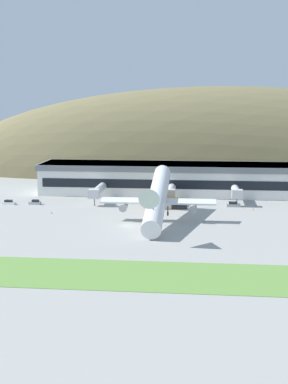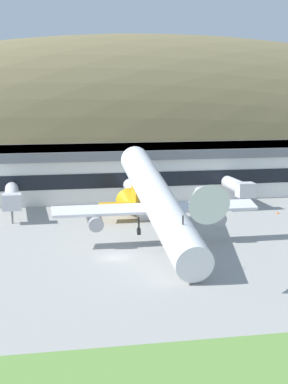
{
  "view_description": "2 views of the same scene",
  "coord_description": "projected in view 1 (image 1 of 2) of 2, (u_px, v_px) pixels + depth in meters",
  "views": [
    {
      "loc": [
        18.68,
        -138.65,
        33.28
      ],
      "look_at": [
        3.6,
        6.97,
        8.11
      ],
      "focal_mm": 50.0,
      "sensor_mm": 36.0,
      "label": 1
    },
    {
      "loc": [
        -13.84,
        -88.11,
        24.52
      ],
      "look_at": [
        5.9,
        7.96,
        8.05
      ],
      "focal_mm": 60.0,
      "sensor_mm": 36.0,
      "label": 2
    }
  ],
  "objects": [
    {
      "name": "cargo_airplane",
      "position": [
        158.0,
        198.0,
        147.2
      ],
      "size": [
        32.06,
        52.35,
        15.76
      ],
      "color": "silver"
    },
    {
      "name": "fuel_truck",
      "position": [
        176.0,
        204.0,
        166.33
      ],
      "size": [
        7.13,
        2.31,
        3.08
      ],
      "color": "silver",
      "rests_on": "ground_plane"
    },
    {
      "name": "terminal_building",
      "position": [
        169.0,
        177.0,
        191.55
      ],
      "size": [
        92.71,
        20.24,
        10.99
      ],
      "color": "white",
      "rests_on": "ground_plane"
    },
    {
      "name": "grass_strip_foreground",
      "position": [
        100.0,
        274.0,
        103.63
      ],
      "size": [
        337.69,
        18.32,
        0.08
      ],
      "primitive_type": "cube",
      "color": "#669342",
      "rests_on": "ground_plane"
    },
    {
      "name": "service_car_2",
      "position": [
        233.0,
        205.0,
        169.24
      ],
      "size": [
        4.36,
        1.81,
        1.6
      ],
      "color": "#999EA3",
      "rests_on": "ground_plane"
    },
    {
      "name": "jetway_0",
      "position": [
        98.0,
        191.0,
        175.63
      ],
      "size": [
        3.38,
        17.07,
        5.43
      ],
      "color": "silver",
      "rests_on": "ground_plane"
    },
    {
      "name": "traffic_cone_1",
      "position": [
        253.0,
        209.0,
        164.12
      ],
      "size": [
        0.52,
        0.52,
        0.58
      ],
      "color": "orange",
      "rests_on": "ground_plane"
    },
    {
      "name": "jetway_2",
      "position": [
        236.0,
        192.0,
        173.19
      ],
      "size": [
        3.38,
        12.92,
        5.43
      ],
      "color": "silver",
      "rests_on": "ground_plane"
    },
    {
      "name": "service_car_0",
      "position": [
        35.0,
        202.0,
        172.83
      ],
      "size": [
        3.94,
        1.93,
        1.57
      ],
      "color": "#999EA3",
      "rests_on": "ground_plane"
    },
    {
      "name": "ground_plane",
      "position": [
        128.0,
        226.0,
        143.45
      ],
      "size": [
        375.22,
        375.22,
        0.0
      ],
      "primitive_type": "plane",
      "color": "#9E9E99"
    },
    {
      "name": "service_car_1",
      "position": [
        9.0,
        203.0,
        173.08
      ],
      "size": [
        4.32,
        2.09,
        1.44
      ],
      "color": "silver",
      "rests_on": "ground_plane"
    },
    {
      "name": "hill_backdrop",
      "position": [
        222.0,
        175.0,
        242.2
      ],
      "size": [
        257.15,
        56.26,
        79.11
      ],
      "primitive_type": "ellipsoid",
      "color": "olive",
      "rests_on": "ground_plane"
    },
    {
      "name": "traffic_cone_0",
      "position": [
        52.0,
        213.0,
        159.17
      ],
      "size": [
        0.52,
        0.52,
        0.58
      ],
      "color": "orange",
      "rests_on": "ground_plane"
    },
    {
      "name": "jetway_1",
      "position": [
        171.0,
        191.0,
        174.48
      ],
      "size": [
        3.38,
        14.57,
        5.43
      ],
      "color": "silver",
      "rests_on": "ground_plane"
    }
  ]
}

